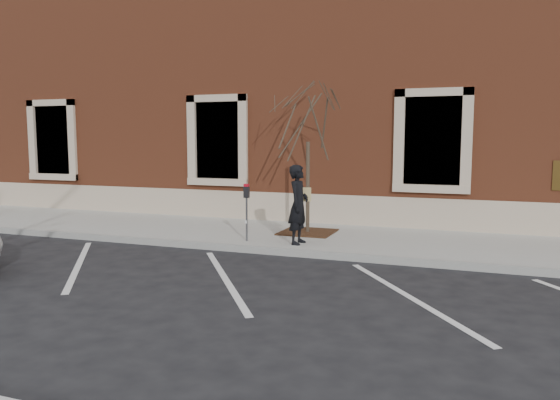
% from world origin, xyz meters
% --- Properties ---
extents(ground, '(120.00, 120.00, 0.00)m').
position_xyz_m(ground, '(0.00, 0.00, 0.00)').
color(ground, '#28282B').
rests_on(ground, ground).
extents(sidewalk_near, '(40.00, 3.50, 0.15)m').
position_xyz_m(sidewalk_near, '(0.00, 1.75, 0.07)').
color(sidewalk_near, '#B5B3AA').
rests_on(sidewalk_near, ground).
extents(curb_near, '(40.00, 0.12, 0.15)m').
position_xyz_m(curb_near, '(0.00, -0.05, 0.07)').
color(curb_near, '#9E9E99').
rests_on(curb_near, ground).
extents(parking_stripes, '(28.00, 4.40, 0.01)m').
position_xyz_m(parking_stripes, '(0.00, -2.20, 0.00)').
color(parking_stripes, silver).
rests_on(parking_stripes, ground).
extents(building_civic, '(40.00, 8.62, 8.00)m').
position_xyz_m(building_civic, '(0.00, 7.74, 4.00)').
color(building_civic, brown).
rests_on(building_civic, ground).
extents(man, '(0.44, 0.65, 1.74)m').
position_xyz_m(man, '(0.45, 0.55, 1.02)').
color(man, black).
rests_on(man, sidewalk_near).
extents(parking_meter, '(0.12, 0.09, 1.30)m').
position_xyz_m(parking_meter, '(-0.74, 0.44, 1.05)').
color(parking_meter, '#595B60').
rests_on(parking_meter, sidewalk_near).
extents(tree_grate, '(1.27, 1.27, 0.03)m').
position_xyz_m(tree_grate, '(0.22, 1.96, 0.17)').
color(tree_grate, '#472817').
rests_on(tree_grate, sidewalk_near).
extents(sapling, '(2.44, 2.44, 4.06)m').
position_xyz_m(sapling, '(0.22, 1.96, 2.99)').
color(sapling, '#4A3C2C').
rests_on(sapling, sidewalk_near).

